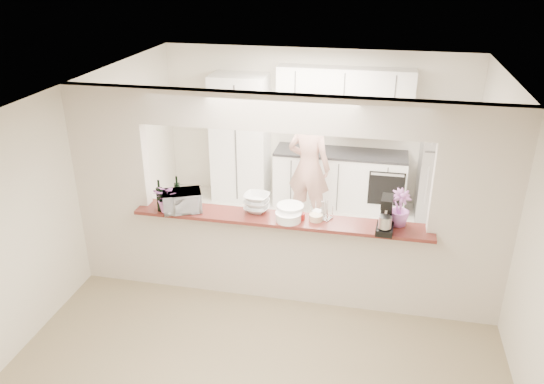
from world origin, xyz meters
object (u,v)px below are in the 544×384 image
(toaster_oven, at_px, (182,201))
(stand_mixer, at_px, (386,216))
(refrigerator, at_px, (445,166))
(person, at_px, (309,168))

(toaster_oven, bearing_deg, stand_mixer, -24.68)
(stand_mixer, bearing_deg, refrigerator, 72.23)
(refrigerator, distance_m, stand_mixer, 2.96)
(refrigerator, height_order, stand_mixer, refrigerator)
(refrigerator, distance_m, person, 2.12)
(stand_mixer, bearing_deg, person, 117.70)
(refrigerator, height_order, person, person)
(toaster_oven, bearing_deg, person, 36.76)
(toaster_oven, xyz_separation_m, person, (1.19, 2.10, -0.30))
(stand_mixer, distance_m, person, 2.44)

